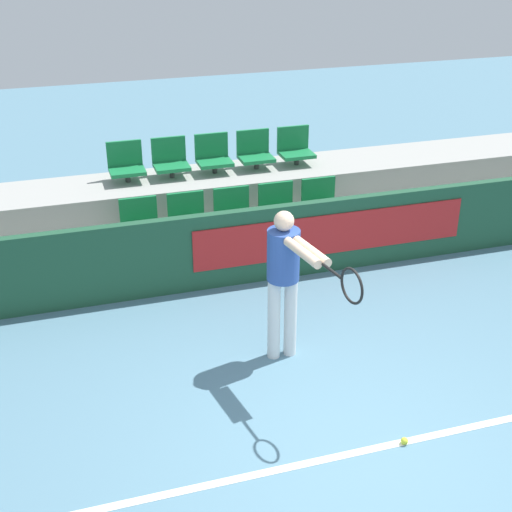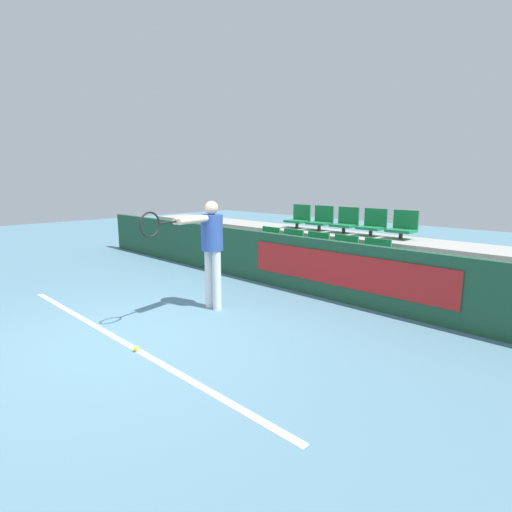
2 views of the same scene
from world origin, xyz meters
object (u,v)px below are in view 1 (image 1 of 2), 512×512
object	(u,v)px
stadium_chair_0	(140,222)
stadium_chair_6	(170,160)
stadium_chair_3	(278,206)
stadium_chair_4	(321,201)
stadium_chair_2	(234,211)
stadium_chair_9	(295,148)
stadium_chair_5	(126,164)
stadium_chair_8	(255,152)
stadium_chair_1	(188,217)
stadium_chair_7	(213,156)
tennis_player	(286,272)
tennis_ball	(404,441)

from	to	relation	value
stadium_chair_0	stadium_chair_6	size ratio (longest dim) A/B	1.00
stadium_chair_3	stadium_chair_4	size ratio (longest dim) A/B	1.00
stadium_chair_2	stadium_chair_9	distance (m)	1.65
stadium_chair_5	stadium_chair_3	bearing A→B (deg)	-29.68
stadium_chair_2	stadium_chair_4	world-z (taller)	same
stadium_chair_5	stadium_chair_8	size ratio (longest dim) A/B	1.00
stadium_chair_1	stadium_chair_7	size ratio (longest dim) A/B	1.00
stadium_chair_4	tennis_player	world-z (taller)	tennis_player
stadium_chair_3	tennis_player	distance (m)	2.58
stadium_chair_1	stadium_chair_2	xyz separation A→B (m)	(0.61, 0.00, 0.00)
stadium_chair_3	stadium_chair_1	bearing A→B (deg)	180.00
stadium_chair_6	stadium_chair_5	bearing A→B (deg)	180.00
stadium_chair_3	stadium_chair_9	distance (m)	1.28
stadium_chair_8	tennis_ball	bearing A→B (deg)	-92.03
stadium_chair_1	stadium_chair_0	bearing A→B (deg)	180.00
stadium_chair_5	tennis_player	world-z (taller)	tennis_player
stadium_chair_0	tennis_player	distance (m)	2.70
stadium_chair_9	tennis_ball	size ratio (longest dim) A/B	7.94
stadium_chair_2	stadium_chair_9	xyz separation A→B (m)	(1.22, 1.04, 0.43)
stadium_chair_4	stadium_chair_6	distance (m)	2.14
stadium_chair_1	stadium_chair_3	distance (m)	1.22
stadium_chair_9	tennis_ball	distance (m)	5.21
stadium_chair_3	stadium_chair_6	xyz separation A→B (m)	(-1.22, 1.04, 0.43)
stadium_chair_1	stadium_chair_8	bearing A→B (deg)	40.53
stadium_chair_9	stadium_chair_7	bearing A→B (deg)	180.00
stadium_chair_3	stadium_chair_5	xyz separation A→B (m)	(-1.82, 1.04, 0.43)
stadium_chair_5	tennis_ball	distance (m)	5.41
stadium_chair_3	stadium_chair_4	distance (m)	0.61
stadium_chair_0	stadium_chair_6	distance (m)	1.28
stadium_chair_5	stadium_chair_1	bearing A→B (deg)	-59.68
stadium_chair_0	stadium_chair_5	size ratio (longest dim) A/B	1.00
stadium_chair_4	stadium_chair_5	bearing A→B (deg)	156.85
stadium_chair_4	stadium_chair_7	xyz separation A→B (m)	(-1.22, 1.04, 0.43)
stadium_chair_1	tennis_ball	bearing A→B (deg)	-75.47
stadium_chair_3	tennis_ball	bearing A→B (deg)	-92.55
stadium_chair_8	tennis_ball	xyz separation A→B (m)	(-0.18, -5.04, -1.05)
stadium_chair_0	tennis_ball	size ratio (longest dim) A/B	7.94
stadium_chair_5	stadium_chair_6	distance (m)	0.61
stadium_chair_7	tennis_ball	size ratio (longest dim) A/B	7.94
stadium_chair_1	stadium_chair_3	size ratio (longest dim) A/B	1.00
tennis_player	stadium_chair_4	bearing A→B (deg)	51.03
stadium_chair_9	stadium_chair_0	bearing A→B (deg)	-156.85
tennis_player	stadium_chair_5	bearing A→B (deg)	97.13
stadium_chair_7	stadium_chair_6	bearing A→B (deg)	180.00
stadium_chair_8	stadium_chair_4	bearing A→B (deg)	-59.68
stadium_chair_3	stadium_chair_6	bearing A→B (deg)	139.47
stadium_chair_5	stadium_chair_7	size ratio (longest dim) A/B	1.00
stadium_chair_3	stadium_chair_5	bearing A→B (deg)	150.32
stadium_chair_2	stadium_chair_6	xyz separation A→B (m)	(-0.61, 1.04, 0.43)
stadium_chair_3	tennis_player	bearing A→B (deg)	-106.91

